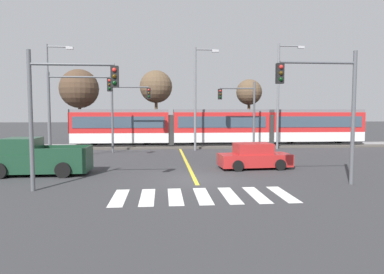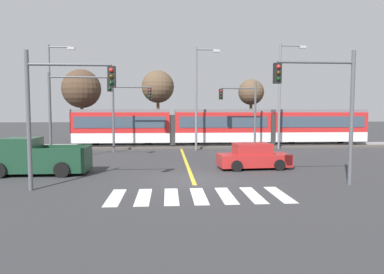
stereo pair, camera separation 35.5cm
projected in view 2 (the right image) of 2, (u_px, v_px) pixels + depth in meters
name	position (u px, v px, depth m)	size (l,w,h in m)	color
ground_plane	(193.00, 180.00, 16.94)	(200.00, 200.00, 0.00)	#333335
track_bed	(180.00, 146.00, 32.94)	(120.00, 4.00, 0.18)	#4C4742
rail_near	(181.00, 145.00, 32.21)	(120.00, 0.08, 0.10)	#939399
rail_far	(180.00, 144.00, 33.65)	(120.00, 0.08, 0.10)	#939399
light_rail_tram	(221.00, 126.00, 33.08)	(28.00, 2.64, 3.43)	silver
crosswalk_stripe_0	(115.00, 197.00, 13.43)	(0.56, 2.80, 0.01)	silver
crosswalk_stripe_1	(144.00, 197.00, 13.52)	(0.56, 2.80, 0.01)	silver
crosswalk_stripe_2	(171.00, 196.00, 13.60)	(0.56, 2.80, 0.01)	silver
crosswalk_stripe_3	(199.00, 196.00, 13.68)	(0.56, 2.80, 0.01)	silver
crosswalk_stripe_4	(226.00, 195.00, 13.76)	(0.56, 2.80, 0.01)	silver
crosswalk_stripe_5	(253.00, 195.00, 13.84)	(0.56, 2.80, 0.01)	silver
crosswalk_stripe_6	(279.00, 194.00, 13.92)	(0.56, 2.80, 0.01)	silver
lane_centre_line	(186.00, 161.00, 23.31)	(0.20, 15.37, 0.01)	gold
sedan_crossing	(253.00, 157.00, 20.25)	(4.30, 2.12, 1.52)	#B22323
pickup_truck	(35.00, 159.00, 18.36)	(5.40, 2.24, 1.98)	#193D28
traffic_light_mid_left	(72.00, 102.00, 22.98)	(4.25, 0.38, 6.00)	#515459
traffic_light_far_left	(126.00, 106.00, 28.27)	(3.25, 0.38, 5.89)	#515459
traffic_light_far_right	(243.00, 106.00, 29.39)	(3.25, 0.38, 5.96)	#515459
traffic_light_near_left	(59.00, 100.00, 14.45)	(3.75, 0.38, 5.94)	#515459
traffic_light_near_right	(326.00, 98.00, 15.42)	(3.75, 0.38, 6.13)	#515459
street_lamp_west	(52.00, 92.00, 28.58)	(2.24, 0.28, 8.94)	slate
street_lamp_centre	(198.00, 93.00, 29.60)	(2.12, 0.28, 8.92)	slate
street_lamp_east	(282.00, 90.00, 30.68)	(2.41, 0.28, 9.45)	slate
bare_tree_far_west	(81.00, 89.00, 35.96)	(4.06, 4.06, 7.83)	brown
bare_tree_west	(158.00, 87.00, 36.74)	(3.48, 3.48, 7.82)	brown
bare_tree_east	(251.00, 93.00, 37.73)	(2.83, 2.83, 6.98)	brown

